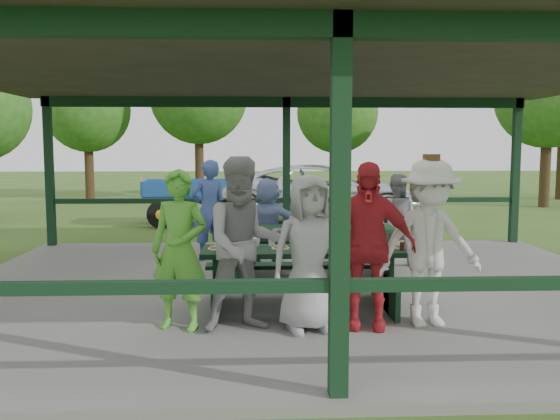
{
  "coord_description": "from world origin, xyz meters",
  "views": [
    {
      "loc": [
        -0.67,
        -8.36,
        2.08
      ],
      "look_at": [
        -0.31,
        -0.3,
        1.23
      ],
      "focal_mm": 38.0,
      "sensor_mm": 36.0,
      "label": 1
    }
  ],
  "objects_px": {
    "picnic_table_near": "(302,271)",
    "picnic_table_far": "(310,244)",
    "contestant_white_fedora": "(429,243)",
    "spectator_grey": "(396,219)",
    "contestant_grey_left": "(244,244)",
    "contestant_red": "(366,245)",
    "contestant_grey_mid": "(309,253)",
    "spectator_lblue": "(268,221)",
    "farm_trailer": "(195,201)",
    "pickup_truck": "(322,194)",
    "contestant_green": "(179,250)",
    "spectator_blue": "(209,210)"
  },
  "relations": [
    {
      "from": "picnic_table_near",
      "to": "picnic_table_far",
      "type": "relative_size",
      "value": 0.94
    },
    {
      "from": "contestant_white_fedora",
      "to": "spectator_grey",
      "type": "bearing_deg",
      "value": 74.96
    },
    {
      "from": "spectator_grey",
      "to": "picnic_table_far",
      "type": "bearing_deg",
      "value": 44.48
    },
    {
      "from": "spectator_grey",
      "to": "contestant_grey_left",
      "type": "bearing_deg",
      "value": 73.4
    },
    {
      "from": "contestant_red",
      "to": "contestant_grey_mid",
      "type": "bearing_deg",
      "value": -162.19
    },
    {
      "from": "spectator_lblue",
      "to": "farm_trailer",
      "type": "height_order",
      "value": "spectator_lblue"
    },
    {
      "from": "picnic_table_near",
      "to": "farm_trailer",
      "type": "bearing_deg",
      "value": 103.68
    },
    {
      "from": "contestant_grey_left",
      "to": "pickup_truck",
      "type": "xyz_separation_m",
      "value": [
        2.0,
        10.13,
        -0.24
      ]
    },
    {
      "from": "contestant_green",
      "to": "spectator_grey",
      "type": "height_order",
      "value": "contestant_green"
    },
    {
      "from": "contestant_grey_mid",
      "to": "contestant_red",
      "type": "relative_size",
      "value": 0.93
    },
    {
      "from": "spectator_grey",
      "to": "contestant_grey_mid",
      "type": "bearing_deg",
      "value": 81.85
    },
    {
      "from": "contestant_red",
      "to": "contestant_grey_left",
      "type": "bearing_deg",
      "value": -168.4
    },
    {
      "from": "contestant_grey_left",
      "to": "contestant_grey_mid",
      "type": "height_order",
      "value": "contestant_grey_left"
    },
    {
      "from": "contestant_green",
      "to": "spectator_grey",
      "type": "relative_size",
      "value": 1.14
    },
    {
      "from": "picnic_table_far",
      "to": "pickup_truck",
      "type": "distance_m",
      "value": 7.37
    },
    {
      "from": "picnic_table_near",
      "to": "pickup_truck",
      "type": "distance_m",
      "value": 9.39
    },
    {
      "from": "pickup_truck",
      "to": "spectator_grey",
      "type": "bearing_deg",
      "value": -170.09
    },
    {
      "from": "contestant_grey_mid",
      "to": "spectator_lblue",
      "type": "relative_size",
      "value": 1.15
    },
    {
      "from": "contestant_white_fedora",
      "to": "picnic_table_far",
      "type": "bearing_deg",
      "value": 103.93
    },
    {
      "from": "spectator_lblue",
      "to": "spectator_blue",
      "type": "bearing_deg",
      "value": -0.66
    },
    {
      "from": "spectator_blue",
      "to": "farm_trailer",
      "type": "relative_size",
      "value": 0.47
    },
    {
      "from": "spectator_blue",
      "to": "farm_trailer",
      "type": "xyz_separation_m",
      "value": [
        -0.81,
        5.71,
        -0.34
      ]
    },
    {
      "from": "spectator_lblue",
      "to": "pickup_truck",
      "type": "height_order",
      "value": "pickup_truck"
    },
    {
      "from": "picnic_table_far",
      "to": "contestant_red",
      "type": "relative_size",
      "value": 1.42
    },
    {
      "from": "contestant_grey_mid",
      "to": "picnic_table_near",
      "type": "bearing_deg",
      "value": 77.32
    },
    {
      "from": "picnic_table_near",
      "to": "spectator_lblue",
      "type": "relative_size",
      "value": 1.65
    },
    {
      "from": "contestant_grey_mid",
      "to": "spectator_lblue",
      "type": "distance_m",
      "value": 3.69
    },
    {
      "from": "contestant_grey_left",
      "to": "spectator_blue",
      "type": "relative_size",
      "value": 1.07
    },
    {
      "from": "contestant_green",
      "to": "contestant_grey_mid",
      "type": "height_order",
      "value": "contestant_green"
    },
    {
      "from": "pickup_truck",
      "to": "picnic_table_near",
      "type": "bearing_deg",
      "value": 177.33
    },
    {
      "from": "contestant_grey_mid",
      "to": "contestant_red",
      "type": "xyz_separation_m",
      "value": [
        0.64,
        0.08,
        0.06
      ]
    },
    {
      "from": "picnic_table_near",
      "to": "contestant_green",
      "type": "height_order",
      "value": "contestant_green"
    },
    {
      "from": "contestant_red",
      "to": "contestant_green",
      "type": "bearing_deg",
      "value": -170.87
    },
    {
      "from": "contestant_green",
      "to": "contestant_white_fedora",
      "type": "distance_m",
      "value": 2.76
    },
    {
      "from": "contestant_red",
      "to": "contestant_white_fedora",
      "type": "bearing_deg",
      "value": 14.96
    },
    {
      "from": "contestant_green",
      "to": "spectator_blue",
      "type": "xyz_separation_m",
      "value": [
        0.02,
        4.04,
        0.01
      ]
    },
    {
      "from": "contestant_white_fedora",
      "to": "spectator_lblue",
      "type": "distance_m",
      "value": 3.93
    },
    {
      "from": "picnic_table_near",
      "to": "contestant_green",
      "type": "distance_m",
      "value": 1.64
    },
    {
      "from": "picnic_table_near",
      "to": "contestant_white_fedora",
      "type": "height_order",
      "value": "contestant_white_fedora"
    },
    {
      "from": "contestant_grey_left",
      "to": "contestant_grey_mid",
      "type": "relative_size",
      "value": 1.11
    },
    {
      "from": "contestant_green",
      "to": "farm_trailer",
      "type": "relative_size",
      "value": 0.47
    },
    {
      "from": "contestant_red",
      "to": "pickup_truck",
      "type": "xyz_separation_m",
      "value": [
        0.68,
        10.1,
        -0.21
      ]
    },
    {
      "from": "contestant_grey_left",
      "to": "contestant_red",
      "type": "height_order",
      "value": "contestant_grey_left"
    },
    {
      "from": "contestant_red",
      "to": "spectator_blue",
      "type": "distance_m",
      "value": 4.56
    },
    {
      "from": "contestant_grey_left",
      "to": "pickup_truck",
      "type": "distance_m",
      "value": 10.32
    },
    {
      "from": "spectator_lblue",
      "to": "spectator_grey",
      "type": "relative_size",
      "value": 0.96
    },
    {
      "from": "picnic_table_near",
      "to": "spectator_lblue",
      "type": "bearing_deg",
      "value": 97.05
    },
    {
      "from": "picnic_table_near",
      "to": "spectator_grey",
      "type": "xyz_separation_m",
      "value": [
        1.83,
        2.75,
        0.3
      ]
    },
    {
      "from": "contestant_grey_left",
      "to": "spectator_blue",
      "type": "bearing_deg",
      "value": 85.48
    },
    {
      "from": "contestant_grey_mid",
      "to": "contestant_red",
      "type": "bearing_deg",
      "value": -5.55
    }
  ]
}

